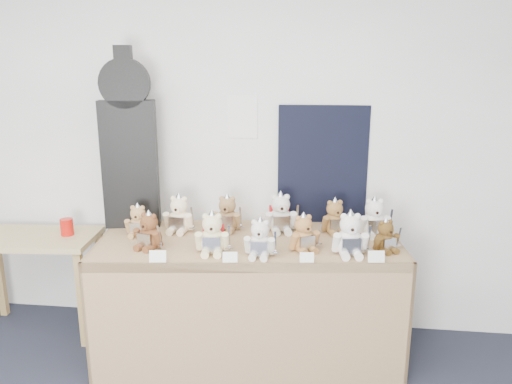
# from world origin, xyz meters

# --- Properties ---
(room_shell) EXTENTS (6.00, 6.00, 6.00)m
(room_shell) POSITION_xyz_m (0.39, 2.49, 1.56)
(room_shell) COLOR silver
(room_shell) RESTS_ON floor
(display_table) EXTENTS (2.04, 1.04, 0.81)m
(display_table) POSITION_xyz_m (0.50, 1.97, 0.64)
(display_table) COLOR olive
(display_table) RESTS_ON floor
(side_table) EXTENTS (0.92, 0.56, 0.74)m
(side_table) POSITION_xyz_m (-1.08, 2.15, 0.61)
(side_table) COLOR tan
(side_table) RESTS_ON floor
(guitar_case) EXTENTS (0.39, 0.18, 1.23)m
(guitar_case) POSITION_xyz_m (-0.35, 2.23, 1.42)
(guitar_case) COLOR black
(guitar_case) RESTS_ON display_table
(navy_board) EXTENTS (0.63, 0.05, 0.84)m
(navy_board) POSITION_xyz_m (0.96, 2.48, 1.23)
(navy_board) COLOR black
(navy_board) RESTS_ON display_table
(red_cup) EXTENTS (0.09, 0.09, 0.12)m
(red_cup) POSITION_xyz_m (-0.84, 2.20, 0.80)
(red_cup) COLOR red
(red_cup) RESTS_ON side_table
(teddy_front_far_left) EXTENTS (0.21, 0.20, 0.26)m
(teddy_front_far_left) POSITION_xyz_m (-0.10, 1.83, 0.92)
(teddy_front_far_left) COLOR brown
(teddy_front_far_left) RESTS_ON display_table
(teddy_front_left) EXTENTS (0.24, 0.20, 0.28)m
(teddy_front_left) POSITION_xyz_m (0.30, 1.80, 0.93)
(teddy_front_left) COLOR beige
(teddy_front_left) RESTS_ON display_table
(teddy_front_centre) EXTENTS (0.21, 0.17, 0.26)m
(teddy_front_centre) POSITION_xyz_m (0.60, 1.78, 0.92)
(teddy_front_centre) COLOR beige
(teddy_front_centre) RESTS_ON display_table
(teddy_front_right) EXTENTS (0.21, 0.21, 0.26)m
(teddy_front_right) POSITION_xyz_m (0.85, 1.90, 0.92)
(teddy_front_right) COLOR #A16E3D
(teddy_front_right) RESTS_ON display_table
(teddy_front_far_right) EXTENTS (0.24, 0.21, 0.29)m
(teddy_front_far_right) POSITION_xyz_m (1.13, 1.86, 0.93)
(teddy_front_far_right) COLOR silver
(teddy_front_far_right) RESTS_ON display_table
(teddy_front_end) EXTENTS (0.19, 0.18, 0.23)m
(teddy_front_end) POSITION_xyz_m (1.35, 1.95, 0.90)
(teddy_front_end) COLOR brown
(teddy_front_end) RESTS_ON display_table
(teddy_back_left) EXTENTS (0.23, 0.19, 0.28)m
(teddy_back_left) POSITION_xyz_m (0.00, 2.15, 0.93)
(teddy_back_left) COLOR beige
(teddy_back_left) RESTS_ON display_table
(teddy_back_centre_left) EXTENTS (0.23, 0.19, 0.28)m
(teddy_back_centre_left) POSITION_xyz_m (0.32, 2.22, 0.92)
(teddy_back_centre_left) COLOR #A07B50
(teddy_back_centre_left) RESTS_ON display_table
(teddy_back_centre_right) EXTENTS (0.25, 0.22, 0.30)m
(teddy_back_centre_right) POSITION_xyz_m (0.68, 2.24, 0.93)
(teddy_back_centre_right) COLOR silver
(teddy_back_centre_right) RESTS_ON display_table
(teddy_back_right) EXTENTS (0.22, 0.20, 0.26)m
(teddy_back_right) POSITION_xyz_m (1.05, 2.26, 0.92)
(teddy_back_right) COLOR olive
(teddy_back_right) RESTS_ON display_table
(teddy_back_end) EXTENTS (0.24, 0.21, 0.29)m
(teddy_back_end) POSITION_xyz_m (1.31, 2.24, 0.93)
(teddy_back_end) COLOR white
(teddy_back_end) RESTS_ON display_table
(teddy_back_far_left) EXTENTS (0.19, 0.16, 0.23)m
(teddy_back_far_left) POSITION_xyz_m (-0.25, 2.05, 0.91)
(teddy_back_far_left) COLOR #A9804F
(teddy_back_far_left) RESTS_ON display_table
(entry_card_a) EXTENTS (0.10, 0.03, 0.07)m
(entry_card_a) POSITION_xyz_m (0.02, 1.60, 0.85)
(entry_card_a) COLOR white
(entry_card_a) RESTS_ON display_table
(entry_card_b) EXTENTS (0.09, 0.03, 0.06)m
(entry_card_b) POSITION_xyz_m (0.44, 1.65, 0.85)
(entry_card_b) COLOR white
(entry_card_b) RESTS_ON display_table
(entry_card_c) EXTENTS (0.08, 0.03, 0.06)m
(entry_card_c) POSITION_xyz_m (0.88, 1.71, 0.85)
(entry_card_c) COLOR white
(entry_card_c) RESTS_ON display_table
(entry_card_d) EXTENTS (0.10, 0.03, 0.07)m
(entry_card_d) POSITION_xyz_m (1.27, 1.76, 0.85)
(entry_card_d) COLOR white
(entry_card_d) RESTS_ON display_table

